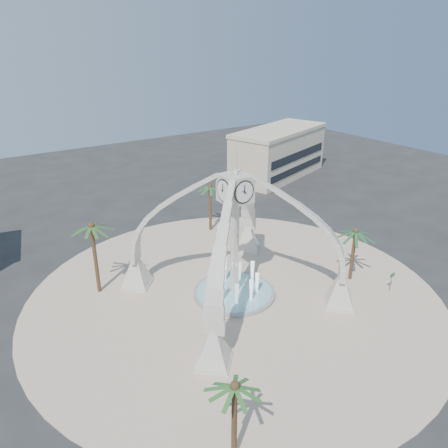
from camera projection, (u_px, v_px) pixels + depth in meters
ground at (234, 295)px, 42.99m from camera, size 140.00×140.00×0.00m
plaza at (234, 294)px, 42.98m from camera, size 40.00×40.00×0.06m
clock_tower at (235, 235)px, 40.42m from camera, size 17.94×17.94×16.30m
fountain at (234, 292)px, 42.87m from camera, size 8.00×8.00×3.62m
building_ne at (278, 152)px, 78.11m from camera, size 21.87×14.17×8.60m
palm_east at (356, 232)px, 43.63m from camera, size 4.92×4.92×6.25m
palm_west at (91, 227)px, 40.76m from camera, size 5.41×5.41×7.94m
palm_north at (210, 187)px, 55.04m from camera, size 4.04×4.04×6.71m
palm_south at (235, 387)px, 24.32m from camera, size 4.64×4.64×6.18m
street_sign at (392, 278)px, 42.96m from camera, size 0.81×0.07×2.20m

